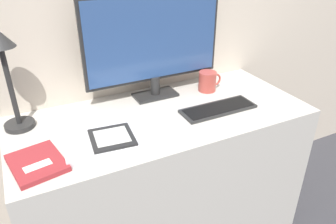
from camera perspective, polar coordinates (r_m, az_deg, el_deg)
desk at (r=1.61m, az=-0.83°, el=-11.72°), size 1.27×0.56×0.72m
monitor at (r=1.47m, az=-2.47°, el=12.03°), size 0.64×0.11×0.47m
keyboard at (r=1.45m, az=8.73°, el=0.60°), size 0.34×0.12×0.01m
laptop at (r=1.23m, az=-10.36°, el=-4.86°), size 0.34×0.23×0.02m
ereader at (r=1.21m, az=-9.73°, el=-4.37°), size 0.17×0.17×0.01m
desk_lamp at (r=1.33m, az=-26.53°, el=7.29°), size 0.12×0.12×0.40m
notebook at (r=1.19m, az=-21.86°, el=-8.23°), size 0.19×0.23×0.02m
coffee_mug at (r=1.62m, az=6.94°, el=5.33°), size 0.12×0.09×0.10m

